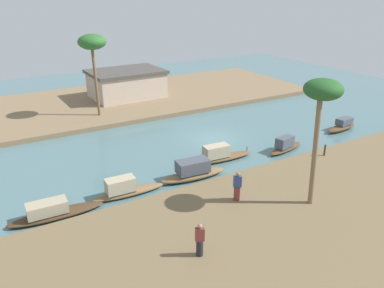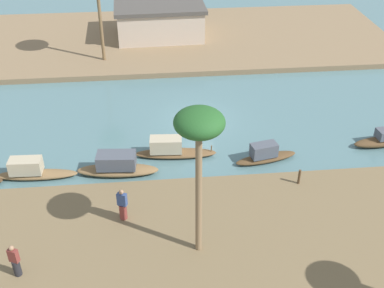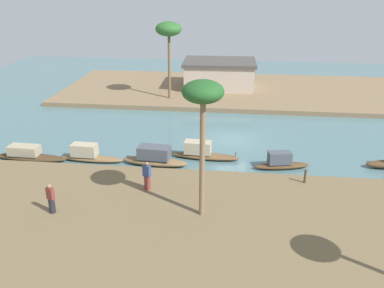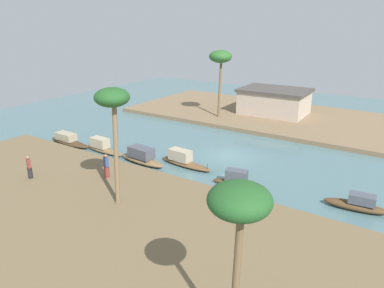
{
  "view_description": "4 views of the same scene",
  "coord_description": "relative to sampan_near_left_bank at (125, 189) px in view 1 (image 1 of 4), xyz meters",
  "views": [
    {
      "loc": [
        -16.7,
        -25.17,
        11.85
      ],
      "look_at": [
        -3.57,
        -2.55,
        1.15
      ],
      "focal_mm": 35.52,
      "sensor_mm": 36.0,
      "label": 1
    },
    {
      "loc": [
        -3.15,
        -28.07,
        16.66
      ],
      "look_at": [
        -0.75,
        -3.65,
        0.55
      ],
      "focal_mm": 45.39,
      "sensor_mm": 36.0,
      "label": 2
    },
    {
      "loc": [
        0.41,
        -31.05,
        12.13
      ],
      "look_at": [
        -2.93,
        -2.51,
        0.47
      ],
      "focal_mm": 38.61,
      "sensor_mm": 36.0,
      "label": 3
    },
    {
      "loc": [
        13.77,
        -26.48,
        11.2
      ],
      "look_at": [
        -2.57,
        -1.92,
        1.15
      ],
      "focal_mm": 33.91,
      "sensor_mm": 36.0,
      "label": 4
    }
  ],
  "objects": [
    {
      "name": "mooring_post",
      "position": [
        14.59,
        -2.51,
        0.39
      ],
      "size": [
        0.14,
        0.14,
        0.87
      ],
      "primitive_type": "cylinder",
      "color": "#4C3823",
      "rests_on": "riverbank_left"
    },
    {
      "name": "sampan_near_left_bank",
      "position": [
        0.0,
        0.0,
        0.0
      ],
      "size": [
        4.6,
        1.12,
        1.26
      ],
      "rotation": [
        0.0,
        0.0,
        -0.04
      ],
      "color": "brown",
      "rests_on": "river_water"
    },
    {
      "name": "palm_tree_right_tall",
      "position": [
        3.21,
        15.56,
        6.74
      ],
      "size": [
        2.6,
        2.6,
        7.67
      ],
      "color": "brown",
      "rests_on": "riverbank_right"
    },
    {
      "name": "riverbank_left",
      "position": [
        9.95,
        -9.32,
        -0.26
      ],
      "size": [
        38.44,
        15.72,
        0.44
      ],
      "primitive_type": "cube",
      "color": "brown",
      "rests_on": "ground"
    },
    {
      "name": "sampan_midstream",
      "position": [
        4.76,
        -0.11,
        0.06
      ],
      "size": [
        4.7,
        1.58,
        1.36
      ],
      "rotation": [
        0.0,
        0.0,
        -0.08
      ],
      "color": "brown",
      "rests_on": "river_water"
    },
    {
      "name": "palm_tree_left_near",
      "position": [
        8.66,
        -6.68,
        6.26
      ],
      "size": [
        2.04,
        2.04,
        7.2
      ],
      "color": "#7F6647",
      "rests_on": "riverbank_left"
    },
    {
      "name": "person_on_near_bank",
      "position": [
        0.75,
        -7.58,
        0.73
      ],
      "size": [
        0.47,
        0.43,
        1.68
      ],
      "rotation": [
        0.0,
        0.0,
        5.87
      ],
      "color": "#232328",
      "rests_on": "riverbank_left"
    },
    {
      "name": "person_by_mooring",
      "position": [
        5.21,
        -4.4,
        0.74
      ],
      "size": [
        0.52,
        0.49,
        1.75
      ],
      "rotation": [
        0.0,
        0.0,
        2.72
      ],
      "color": "brown",
      "rests_on": "riverbank_left"
    },
    {
      "name": "river_water",
      "position": [
        9.95,
        5.39,
        -0.48
      ],
      "size": [
        67.86,
        67.86,
        0.0
      ],
      "primitive_type": "plane",
      "color": "slate",
      "rests_on": "ground"
    },
    {
      "name": "sampan_downstream_large",
      "position": [
        21.14,
        1.3,
        -0.06
      ],
      "size": [
        3.84,
        1.34,
        1.11
      ],
      "rotation": [
        0.0,
        0.0,
        0.1
      ],
      "color": "brown",
      "rests_on": "river_water"
    },
    {
      "name": "sampan_with_tall_canopy",
      "position": [
        7.93,
        1.38,
        -0.01
      ],
      "size": [
        4.95,
        1.38,
        1.28
      ],
      "rotation": [
        0.0,
        0.0,
        -0.07
      ],
      "color": "brown",
      "rests_on": "river_water"
    },
    {
      "name": "riverside_building",
      "position": [
        8.07,
        20.51,
        1.49
      ],
      "size": [
        8.18,
        6.1,
        3.02
      ],
      "rotation": [
        0.0,
        0.0,
        0.03
      ],
      "color": "#C6B29E",
      "rests_on": "riverbank_right"
    },
    {
      "name": "sampan_open_hull",
      "position": [
        -4.35,
        -0.28,
        -0.09
      ],
      "size": [
        5.27,
        1.34,
        1.05
      ],
      "rotation": [
        0.0,
        0.0,
        -0.03
      ],
      "color": "#47331E",
      "rests_on": "river_water"
    },
    {
      "name": "riverbank_right",
      "position": [
        9.95,
        20.1,
        -0.26
      ],
      "size": [
        38.44,
        15.72,
        0.44
      ],
      "primitive_type": "cube",
      "color": "#846B4C",
      "rests_on": "ground"
    },
    {
      "name": "sampan_with_red_awning",
      "position": [
        13.4,
        0.32,
        -0.03
      ],
      "size": [
        3.93,
        1.68,
        1.21
      ],
      "rotation": [
        0.0,
        0.0,
        0.21
      ],
      "color": "brown",
      "rests_on": "river_water"
    }
  ]
}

